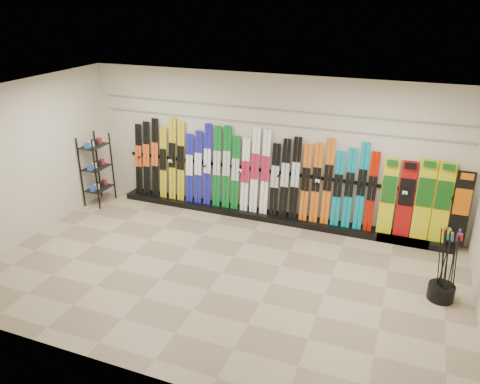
% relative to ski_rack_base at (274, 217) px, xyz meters
% --- Properties ---
extents(floor, '(8.00, 8.00, 0.00)m').
position_rel_ski_rack_base_xyz_m(floor, '(-0.22, -2.28, -0.06)').
color(floor, gray).
rests_on(floor, ground).
extents(back_wall, '(8.00, 0.00, 8.00)m').
position_rel_ski_rack_base_xyz_m(back_wall, '(-0.22, 0.22, 1.44)').
color(back_wall, beige).
rests_on(back_wall, floor).
extents(left_wall, '(0.00, 5.00, 5.00)m').
position_rel_ski_rack_base_xyz_m(left_wall, '(-4.22, -2.28, 1.44)').
color(left_wall, beige).
rests_on(left_wall, floor).
extents(ceiling, '(8.00, 8.00, 0.00)m').
position_rel_ski_rack_base_xyz_m(ceiling, '(-0.22, -2.28, 2.94)').
color(ceiling, silver).
rests_on(ceiling, back_wall).
extents(ski_rack_base, '(8.00, 0.40, 0.12)m').
position_rel_ski_rack_base_xyz_m(ski_rack_base, '(0.00, 0.00, 0.00)').
color(ski_rack_base, black).
rests_on(ski_rack_base, floor).
extents(skis, '(5.36, 0.23, 1.83)m').
position_rel_ski_rack_base_xyz_m(skis, '(-0.70, 0.05, 0.90)').
color(skis, black).
rests_on(skis, ski_rack_base).
extents(snowboards, '(1.58, 0.24, 1.53)m').
position_rel_ski_rack_base_xyz_m(snowboards, '(2.88, 0.07, 0.80)').
color(snowboards, gold).
rests_on(snowboards, ski_rack_base).
extents(accessory_rack, '(0.40, 0.60, 1.59)m').
position_rel_ski_rack_base_xyz_m(accessory_rack, '(-3.97, -0.58, 0.73)').
color(accessory_rack, black).
rests_on(accessory_rack, floor).
extents(pole_bin, '(0.40, 0.40, 0.25)m').
position_rel_ski_rack_base_xyz_m(pole_bin, '(3.26, -1.73, 0.07)').
color(pole_bin, black).
rests_on(pole_bin, floor).
extents(ski_poles, '(0.35, 0.33, 1.18)m').
position_rel_ski_rack_base_xyz_m(ski_poles, '(3.26, -1.74, 0.55)').
color(ski_poles, black).
rests_on(ski_poles, pole_bin).
extents(slatwall_rail_0, '(7.60, 0.02, 0.03)m').
position_rel_ski_rack_base_xyz_m(slatwall_rail_0, '(-0.22, 0.20, 1.94)').
color(slatwall_rail_0, gray).
rests_on(slatwall_rail_0, back_wall).
extents(slatwall_rail_1, '(7.60, 0.02, 0.03)m').
position_rel_ski_rack_base_xyz_m(slatwall_rail_1, '(-0.22, 0.20, 2.24)').
color(slatwall_rail_1, gray).
rests_on(slatwall_rail_1, back_wall).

